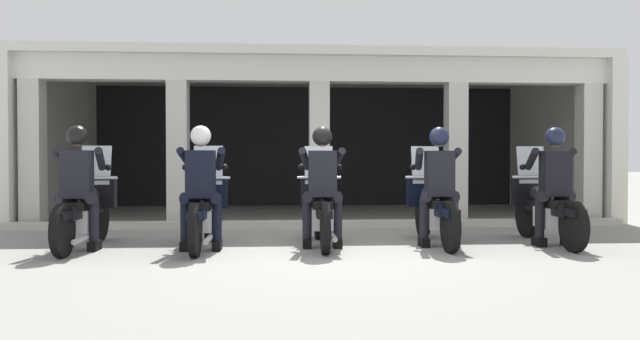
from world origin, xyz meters
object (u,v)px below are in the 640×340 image
at_px(motorcycle_left, 204,209).
at_px(police_officer_right, 439,176).
at_px(motorcycle_right, 433,207).
at_px(motorcycle_far_left, 86,209).
at_px(police_officer_center, 322,176).
at_px(police_officer_left, 201,177).
at_px(police_officer_far_left, 78,177).
at_px(police_officer_far_right, 554,176).
at_px(motorcycle_far_right, 544,207).
at_px(motorcycle_center, 321,208).

distance_m(motorcycle_left, police_officer_right, 3.13).
bearing_deg(motorcycle_right, motorcycle_far_left, 179.73).
bearing_deg(police_officer_center, police_officer_left, -176.16).
relative_size(police_officer_far_left, police_officer_left, 1.00).
bearing_deg(motorcycle_right, police_officer_far_left, -176.79).
bearing_deg(police_officer_far_right, motorcycle_far_left, -174.51).
distance_m(motorcycle_far_left, police_officer_right, 4.67).
xyz_separation_m(police_officer_far_left, police_officer_far_right, (6.20, 0.01, 0.00)).
xyz_separation_m(motorcycle_left, motorcycle_right, (3.10, 0.13, 0.00)).
relative_size(police_officer_center, police_officer_far_right, 1.00).
xyz_separation_m(motorcycle_left, motorcycle_far_right, (4.65, 0.08, 0.00)).
xyz_separation_m(police_officer_center, police_officer_far_right, (3.10, -0.03, 0.00)).
relative_size(police_officer_left, police_officer_right, 1.00).
distance_m(motorcycle_far_left, motorcycle_left, 1.55).
height_order(police_officer_center, motorcycle_right, police_officer_center).
bearing_deg(motorcycle_center, police_officer_far_left, -174.46).
bearing_deg(police_officer_far_left, police_officer_far_right, -0.21).
xyz_separation_m(police_officer_far_left, motorcycle_far_right, (6.20, 0.29, -0.44)).
xyz_separation_m(police_officer_center, motorcycle_right, (1.55, 0.29, -0.44)).
bearing_deg(police_officer_far_left, motorcycle_center, 5.73).
height_order(motorcycle_far_left, police_officer_left, police_officer_left).
relative_size(motorcycle_far_left, police_officer_right, 1.29).
bearing_deg(police_officer_far_left, motorcycle_far_right, 2.41).
height_order(police_officer_left, motorcycle_right, police_officer_left).
distance_m(motorcycle_far_left, motorcycle_right, 4.65).
bearing_deg(motorcycle_far_left, police_officer_left, -13.28).
distance_m(police_officer_left, police_officer_right, 3.10).
relative_size(motorcycle_center, motorcycle_far_right, 1.00).
xyz_separation_m(motorcycle_far_left, motorcycle_left, (1.55, -0.07, 0.00)).
relative_size(police_officer_left, police_officer_center, 1.00).
distance_m(motorcycle_left, police_officer_far_right, 4.67).
xyz_separation_m(police_officer_far_left, motorcycle_center, (3.10, 0.33, -0.44)).
height_order(motorcycle_left, police_officer_right, police_officer_right).
bearing_deg(police_officer_center, police_officer_far_left, -179.67).
bearing_deg(motorcycle_far_right, police_officer_right, -163.23).
bearing_deg(motorcycle_far_left, police_officer_center, -4.72).
bearing_deg(motorcycle_far_right, motorcycle_center, -172.61).
bearing_deg(motorcycle_center, motorcycle_left, -176.16).
relative_size(motorcycle_far_left, police_officer_center, 1.29).
distance_m(police_officer_far_left, police_officer_left, 1.55).
bearing_deg(police_officer_center, police_officer_far_right, -1.12).
bearing_deg(motorcycle_far_left, motorcycle_left, -3.00).
bearing_deg(motorcycle_left, police_officer_right, 1.12).
xyz_separation_m(motorcycle_center, motorcycle_right, (1.55, 0.01, 0.00)).
distance_m(police_officer_far_left, motorcycle_right, 4.68).
xyz_separation_m(police_officer_left, motorcycle_center, (1.55, 0.40, -0.44)).
relative_size(motorcycle_center, police_officer_center, 1.29).
xyz_separation_m(police_officer_center, motorcycle_far_right, (3.10, 0.25, -0.44)).
bearing_deg(motorcycle_far_left, motorcycle_center, 0.52).
height_order(motorcycle_far_left, police_officer_far_right, police_officer_far_right).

